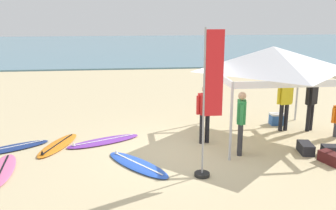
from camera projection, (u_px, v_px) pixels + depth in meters
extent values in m
plane|color=beige|center=(180.00, 151.00, 10.08)|extent=(80.00, 80.00, 0.00)
cube|color=#568499|center=(138.00, 46.00, 41.99)|extent=(80.00, 36.00, 0.10)
cylinder|color=#B7B7BC|center=(231.00, 122.00, 9.22)|extent=(0.07, 0.07, 2.05)
cylinder|color=#B7B7BC|center=(204.00, 94.00, 12.41)|extent=(0.07, 0.07, 2.05)
cylinder|color=#B7B7BC|center=(297.00, 92.00, 12.78)|extent=(0.07, 0.07, 2.05)
cube|color=white|center=(297.00, 84.00, 9.17)|extent=(3.31, 0.03, 0.18)
cube|color=white|center=(253.00, 66.00, 12.37)|extent=(3.31, 0.03, 0.18)
cube|color=white|center=(216.00, 74.00, 10.59)|extent=(0.03, 3.31, 0.18)
cube|color=white|center=(325.00, 72.00, 10.95)|extent=(0.03, 3.31, 0.18)
pyramid|color=white|center=(273.00, 58.00, 10.66)|extent=(3.43, 3.43, 0.70)
ellipsoid|color=blue|center=(137.00, 164.00, 9.10)|extent=(1.79, 2.12, 0.07)
cube|color=white|center=(137.00, 163.00, 9.09)|extent=(1.15, 1.53, 0.01)
cone|color=white|center=(116.00, 151.00, 9.72)|extent=(0.09, 0.09, 0.12)
ellipsoid|color=navy|center=(11.00, 148.00, 10.21)|extent=(2.05, 1.51, 0.07)
cube|color=white|center=(11.00, 147.00, 10.20)|extent=(1.52, 0.91, 0.01)
ellipsoid|color=purple|center=(104.00, 141.00, 10.76)|extent=(2.25, 1.48, 0.07)
cube|color=white|center=(104.00, 140.00, 10.75)|extent=(1.72, 0.84, 0.01)
cone|color=white|center=(73.00, 144.00, 10.27)|extent=(0.09, 0.09, 0.12)
ellipsoid|color=pink|center=(2.00, 170.00, 8.77)|extent=(0.81, 2.11, 0.07)
cube|color=black|center=(2.00, 169.00, 8.77)|extent=(0.26, 1.74, 0.01)
ellipsoid|color=orange|center=(58.00, 145.00, 10.44)|extent=(1.17, 2.10, 0.07)
cube|color=black|center=(58.00, 144.00, 10.43)|extent=(0.59, 1.65, 0.01)
cone|color=black|center=(42.00, 152.00, 9.63)|extent=(0.09, 0.09, 0.12)
cylinder|color=black|center=(311.00, 117.00, 11.79)|extent=(0.13, 0.13, 0.88)
cylinder|color=black|center=(308.00, 118.00, 11.68)|extent=(0.13, 0.13, 0.88)
cube|color=black|center=(312.00, 95.00, 11.55)|extent=(0.42, 0.38, 0.60)
sphere|color=tan|center=(313.00, 82.00, 11.45)|extent=(0.21, 0.21, 0.21)
cylinder|color=black|center=(316.00, 94.00, 11.70)|extent=(0.09, 0.09, 0.54)
cylinder|color=black|center=(308.00, 96.00, 11.42)|extent=(0.09, 0.09, 0.54)
cylinder|color=black|center=(202.00, 129.00, 10.58)|extent=(0.13, 0.13, 0.88)
cylinder|color=black|center=(207.00, 128.00, 10.64)|extent=(0.13, 0.13, 0.88)
cube|color=red|center=(205.00, 104.00, 10.43)|extent=(0.41, 0.31, 0.60)
sphere|color=tan|center=(205.00, 89.00, 10.33)|extent=(0.21, 0.21, 0.21)
cylinder|color=red|center=(198.00, 105.00, 10.35)|extent=(0.09, 0.09, 0.54)
cylinder|color=red|center=(212.00, 104.00, 10.52)|extent=(0.09, 0.09, 0.54)
cylinder|color=black|center=(286.00, 117.00, 11.76)|extent=(0.13, 0.13, 0.88)
cylinder|color=black|center=(281.00, 118.00, 11.72)|extent=(0.13, 0.13, 0.88)
cube|color=yellow|center=(285.00, 95.00, 11.56)|extent=(0.39, 0.27, 0.60)
sphere|color=#9E7051|center=(286.00, 81.00, 11.45)|extent=(0.21, 0.21, 0.21)
cylinder|color=yellow|center=(292.00, 95.00, 11.62)|extent=(0.09, 0.09, 0.54)
cylinder|color=yellow|center=(279.00, 96.00, 11.51)|extent=(0.09, 0.09, 0.54)
cylinder|color=#2D2D33|center=(240.00, 140.00, 9.67)|extent=(0.13, 0.13, 0.88)
cylinder|color=#2D2D33|center=(240.00, 138.00, 9.84)|extent=(0.13, 0.13, 0.88)
cube|color=#2D8C47|center=(241.00, 112.00, 9.57)|extent=(0.31, 0.41, 0.60)
sphere|color=tan|center=(242.00, 96.00, 9.47)|extent=(0.21, 0.21, 0.21)
cylinder|color=#2D8C47|center=(242.00, 115.00, 9.36)|extent=(0.09, 0.09, 0.54)
cylinder|color=#2D8C47|center=(241.00, 110.00, 9.80)|extent=(0.09, 0.09, 0.54)
cylinder|color=#383842|center=(336.00, 130.00, 11.20)|extent=(0.13, 0.13, 0.45)
cylinder|color=orange|center=(333.00, 115.00, 11.05)|extent=(0.09, 0.09, 0.47)
cylinder|color=#99999E|center=(204.00, 105.00, 8.13)|extent=(0.04, 0.04, 3.40)
cube|color=red|center=(214.00, 74.00, 7.98)|extent=(0.40, 0.02, 1.90)
cylinder|color=black|center=(202.00, 174.00, 8.53)|extent=(0.36, 0.36, 0.08)
cube|color=#232328|center=(306.00, 148.00, 9.91)|extent=(0.41, 0.64, 0.28)
cube|color=#232328|center=(334.00, 151.00, 9.72)|extent=(0.64, 0.41, 0.28)
cube|color=#4C1919|center=(331.00, 158.00, 9.23)|extent=(0.49, 0.67, 0.28)
cube|color=#2D60B7|center=(277.00, 120.00, 12.44)|extent=(0.48, 0.34, 0.34)
cube|color=white|center=(278.00, 114.00, 12.39)|extent=(0.50, 0.36, 0.05)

